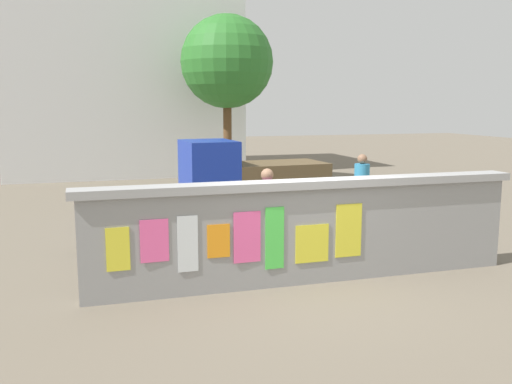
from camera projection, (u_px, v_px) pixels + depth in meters
The scene contains 9 objects.
ground at pixel (204, 199), 16.24m from camera, with size 60.00×60.00×0.00m, color #6B6051.
poster_wall at pixel (309, 230), 8.55m from camera, with size 7.00×0.42×1.59m.
auto_rickshaw_truck at pixel (247, 177), 14.03m from camera, with size 3.68×1.70×1.85m.
motorcycle at pixel (371, 224), 10.67m from camera, with size 1.89×0.57×0.87m.
bicycle_near at pixel (129, 235), 10.20m from camera, with size 1.70×0.44×0.95m.
person_walking at pixel (362, 182), 12.57m from camera, with size 0.37×0.37×1.62m.
person_bystander at pixel (267, 204), 9.79m from camera, with size 0.36×0.36×1.62m.
tree_roadside at pixel (227, 62), 18.83m from camera, with size 3.13×3.13×5.71m.
building_background at pixel (121, 63), 22.68m from camera, with size 9.01×6.75×8.69m.
Camera 1 is at (-3.22, -7.76, 2.73)m, focal length 39.21 mm.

